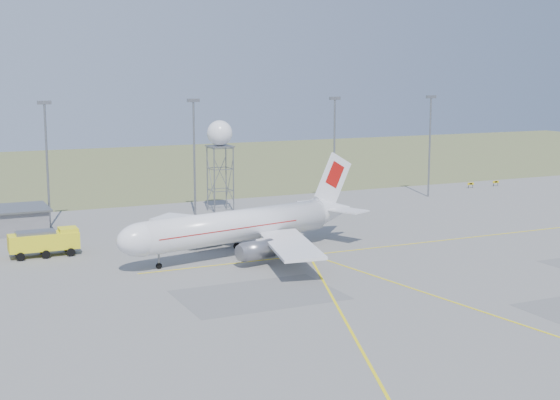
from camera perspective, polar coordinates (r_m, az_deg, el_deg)
name	(u,v)px	position (r m, az deg, el deg)	size (l,w,h in m)	color
ground	(487,308)	(86.77, 14.89, -7.65)	(400.00, 400.00, 0.00)	gray
grass_strip	(140,167)	(211.72, -10.19, 2.36)	(400.00, 120.00, 0.03)	#5D6A3A
mast_a	(47,153)	(131.21, -16.70, 3.29)	(2.20, 0.50, 20.50)	slate
mast_b	(194,147)	(137.10, -6.30, 3.86)	(2.20, 0.50, 20.50)	slate
mast_c	(334,141)	(148.49, 4.00, 4.30)	(2.20, 0.50, 20.50)	slate
mast_d	(430,137)	(160.32, 10.91, 4.51)	(2.20, 0.50, 20.50)	slate
taxi_sign_near	(471,184)	(175.71, 13.77, 1.14)	(1.60, 0.17, 1.20)	black
taxi_sign_far	(496,182)	(180.17, 15.51, 1.27)	(1.60, 0.17, 1.20)	black
airliner_main	(240,226)	(107.10, -2.92, -1.93)	(38.61, 36.90, 13.21)	white
radar_tower	(220,161)	(141.03, -4.41, 2.89)	(4.57, 4.57, 16.53)	slate
fire_truck	(46,243)	(111.58, -16.75, -3.05)	(9.32, 3.80, 3.71)	yellow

